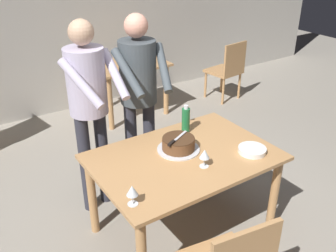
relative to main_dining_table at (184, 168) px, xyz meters
name	(u,v)px	position (x,y,z in m)	size (l,w,h in m)	color
ground_plane	(182,229)	(0.00, 0.00, -0.64)	(14.00, 14.00, 0.00)	gray
back_wall	(49,14)	(0.00, 3.02, 0.71)	(10.00, 0.12, 2.70)	#BCB7AD
main_dining_table	(184,168)	(0.00, 0.00, 0.00)	(1.41, 0.97, 0.75)	tan
cake_on_platter	(178,144)	(0.01, 0.09, 0.16)	(0.34, 0.34, 0.11)	silver
cake_knife	(174,141)	(-0.05, 0.06, 0.23)	(0.25, 0.14, 0.02)	silver
plate_stack	(252,150)	(0.48, -0.25, 0.13)	(0.22, 0.22, 0.04)	white
wine_glass_near	(132,191)	(-0.61, -0.30, 0.21)	(0.08, 0.08, 0.14)	silver
wine_glass_far	(205,154)	(0.03, -0.20, 0.21)	(0.08, 0.08, 0.14)	silver
water_bottle	(186,120)	(0.24, 0.31, 0.23)	(0.07, 0.07, 0.25)	#1E6B38
person_cutting_cake	(139,89)	(0.00, 0.69, 0.44)	(0.46, 0.57, 1.72)	#2D2D38
person_standing_beside	(89,99)	(-0.45, 0.72, 0.44)	(0.46, 0.57, 1.72)	#2D2D38
background_table	(129,75)	(0.75, 2.32, -0.06)	(1.00, 0.70, 0.74)	tan
background_chair_0	(227,69)	(2.22, 1.98, -0.15)	(0.49, 0.49, 0.90)	tan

